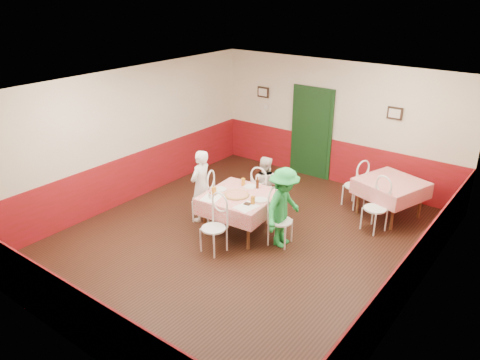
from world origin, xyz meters
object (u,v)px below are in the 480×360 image
Objects in this scene: pizza at (237,195)px; glass_b at (253,200)px; chair_far at (263,193)px; glass_c at (243,182)px; chair_second_b at (375,209)px; chair_left at (203,199)px; wallet at (247,204)px; chair_near at (213,228)px; beer_bottle at (257,183)px; diner_far at (264,185)px; glass_a at (214,191)px; main_table at (240,213)px; chair_right at (280,221)px; diner_left at (201,186)px; diner_right at (284,208)px; second_table at (389,199)px; chair_second_a at (355,186)px.

glass_b reaches higher than pizza.
chair_far is 0.62m from glass_c.
chair_left is at bearing -132.11° from chair_second_b.
glass_c is 1.29× the size of wallet.
chair_near is 1.34m from beer_bottle.
beer_bottle is 1.89× the size of wallet.
chair_second_b is at bearing 28.29° from glass_c.
wallet is 0.09× the size of diner_far.
chair_left is 0.87m from glass_c.
chair_far is 1.25m from glass_a.
chair_second_b is (1.92, 2.40, 0.00)m from chair_near.
chair_second_b is 4.32× the size of beer_bottle.
chair_right reaches higher than main_table.
beer_bottle is 0.14× the size of diner_left.
glass_a is at bearing -103.60° from glass_c.
chair_near is 3.08m from chair_second_b.
diner_left is 1.80m from diner_right.
chair_second_b and glass_b have the same top height.
chair_far is 1.00× the size of chair_second_b.
chair_near is at bearing -77.35° from glass_c.
diner_far is at bearing 136.45° from diner_left.
chair_left and chair_right have the same top height.
chair_left is 0.88m from pizza.
chair_near is 6.34× the size of glass_c.
diner_right reaches higher than chair_right.
chair_second_b is 2.25m from beer_bottle.
second_table is at bearing 41.34° from glass_c.
chair_second_a reaches higher than pizza.
chair_second_a is 6.34× the size of glass_c.
chair_second_b is (2.84, 1.62, 0.00)m from chair_left.
chair_second_b is 6.40× the size of glass_b.
beer_bottle is at bearing 118.49° from glass_b.
beer_bottle is (0.29, 0.05, 0.03)m from glass_c.
pizza is (-0.02, -0.07, 0.40)m from main_table.
glass_a reaches higher than chair_left.
diner_right is at bearing 25.88° from wallet.
chair_left is 1.00× the size of chair_right.
diner_left reaches higher than main_table.
chair_second_b is at bearing 38.17° from glass_a.
pizza is 0.48m from glass_c.
chair_right is 1.25m from diner_far.
beer_bottle is (-1.15, -1.88, 0.41)m from chair_second_a.
chair_second_b reaches higher than wallet.
diner_right is at bearing 51.71° from chair_near.
chair_right is at bearing 53.34° from chair_near.
diner_right is at bearing 8.92° from pizza.
chair_second_a is (1.17, 3.15, 0.00)m from chair_near.
chair_left is 0.74× the size of diner_far.
glass_b is (-1.58, -2.48, 0.46)m from second_table.
beer_bottle reaches higher than chair_far.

